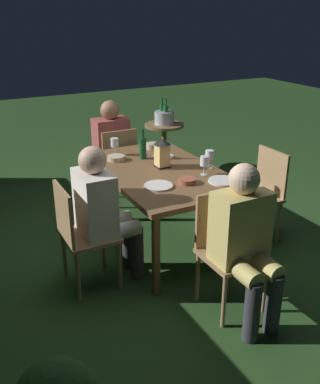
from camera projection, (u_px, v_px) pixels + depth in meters
ground_plane at (160, 241)px, 4.22m from camera, size 16.00×16.00×0.00m
dining_table at (160, 175)px, 3.96m from camera, size 1.61×0.98×0.73m
chair_side_right_a at (80, 232)px, 3.36m from camera, size 0.42×0.40×0.87m
person_in_cream at (103, 209)px, 3.39m from camera, size 0.38×0.47×1.15m
chair_head_near at (227, 245)px, 3.18m from camera, size 0.40×0.42×0.87m
person_in_mustard at (245, 238)px, 2.96m from camera, size 0.48×0.38×1.15m
chair_side_left_a at (261, 191)px, 4.12m from camera, size 0.42×0.40×0.87m
chair_head_far at (116, 162)px, 4.90m from camera, size 0.40×0.42×0.87m
person_in_rust at (109, 144)px, 5.00m from camera, size 0.48×0.38×1.15m
lantern_centerpiece at (162, 151)px, 3.95m from camera, size 0.15×0.15×0.27m
green_bottle_on_table at (143, 148)px, 4.19m from camera, size 0.07×0.07×0.29m
wine_glass_a at (204, 162)px, 3.77m from camera, size 0.08×0.08×0.17m
wine_glass_b at (115, 143)px, 4.29m from camera, size 0.08×0.08×0.17m
wine_glass_c at (209, 156)px, 3.93m from camera, size 0.08×0.08×0.17m
plate_a at (223, 181)px, 3.66m from camera, size 0.25×0.25×0.01m
plate_b at (158, 186)px, 3.56m from camera, size 0.24×0.24×0.01m
plate_c at (163, 157)px, 4.26m from camera, size 0.20×0.20×0.01m
bowl_olives at (116, 158)px, 4.17m from camera, size 0.17×0.17×0.04m
bowl_bread at (187, 181)px, 3.62m from camera, size 0.15×0.15×0.04m
bowl_salad at (152, 146)px, 4.52m from camera, size 0.14×0.14×0.06m
side_table at (164, 139)px, 5.96m from camera, size 0.53×0.53×0.64m
ice_bucket at (164, 116)px, 5.84m from camera, size 0.26×0.26×0.34m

